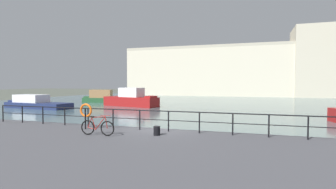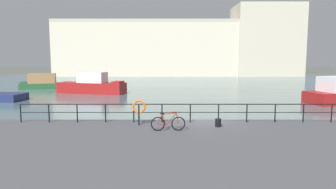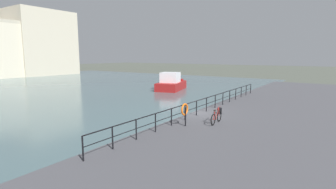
# 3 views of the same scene
# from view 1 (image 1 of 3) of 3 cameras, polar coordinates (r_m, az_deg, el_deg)

# --- Properties ---
(ground_plane) EXTENTS (240.00, 240.00, 0.00)m
(ground_plane) POSITION_cam_1_polar(r_m,az_deg,el_deg) (14.96, -1.67, -9.96)
(ground_plane) COLOR #4C5147
(water_basin) EXTENTS (80.00, 60.00, 0.01)m
(water_basin) POSITION_cam_1_polar(r_m,az_deg,el_deg) (44.33, 11.73, -1.77)
(water_basin) COLOR #476066
(water_basin) RESTS_ON ground_plane
(quay_promenade) EXTENTS (56.00, 13.00, 0.71)m
(quay_promenade) POSITION_cam_1_polar(r_m,az_deg,el_deg) (9.23, -16.08, -15.66)
(quay_promenade) COLOR #47474C
(quay_promenade) RESTS_ON ground_plane
(harbor_building) EXTENTS (55.73, 11.37, 16.07)m
(harbor_building) POSITION_cam_1_polar(r_m,az_deg,el_deg) (69.75, 18.92, 5.03)
(harbor_building) COLOR beige
(harbor_building) RESTS_ON ground_plane
(moored_cabin_cruiser) EXTENTS (8.23, 3.84, 2.12)m
(moored_cabin_cruiser) POSITION_cam_1_polar(r_m,az_deg,el_deg) (45.82, -13.45, -0.66)
(moored_cabin_cruiser) COLOR #23512D
(moored_cabin_cruiser) RESTS_ON water_basin
(moored_small_launch) EXTENTS (8.61, 4.32, 2.58)m
(moored_small_launch) POSITION_cam_1_polar(r_m,az_deg,el_deg) (37.28, -7.93, -1.04)
(moored_small_launch) COLOR maroon
(moored_small_launch) RESTS_ON water_basin
(moored_green_narrowboat) EXTENTS (9.57, 3.77, 1.72)m
(moored_green_narrowboat) POSITION_cam_1_polar(r_m,az_deg,el_deg) (38.47, -26.55, -1.62)
(moored_green_narrowboat) COLOR navy
(moored_green_narrowboat) RESTS_ON water_basin
(quay_railing) EXTENTS (22.78, 0.07, 1.08)m
(quay_railing) POSITION_cam_1_polar(r_m,az_deg,el_deg) (13.78, 0.10, -4.90)
(quay_railing) COLOR black
(quay_railing) RESTS_ON quay_promenade
(parked_bicycle) EXTENTS (1.77, 0.14, 0.98)m
(parked_bicycle) POSITION_cam_1_polar(r_m,az_deg,el_deg) (13.21, -14.91, -6.83)
(parked_bicycle) COLOR black
(parked_bicycle) RESTS_ON quay_promenade
(mooring_bollard) EXTENTS (0.32, 0.32, 0.44)m
(mooring_bollard) POSITION_cam_1_polar(r_m,az_deg,el_deg) (12.83, -2.42, -7.79)
(mooring_bollard) COLOR black
(mooring_bollard) RESTS_ON quay_promenade
(life_ring_stand) EXTENTS (0.75, 0.16, 1.40)m
(life_ring_stand) POSITION_cam_1_polar(r_m,az_deg,el_deg) (15.14, -17.22, -3.44)
(life_ring_stand) COLOR black
(life_ring_stand) RESTS_ON quay_promenade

